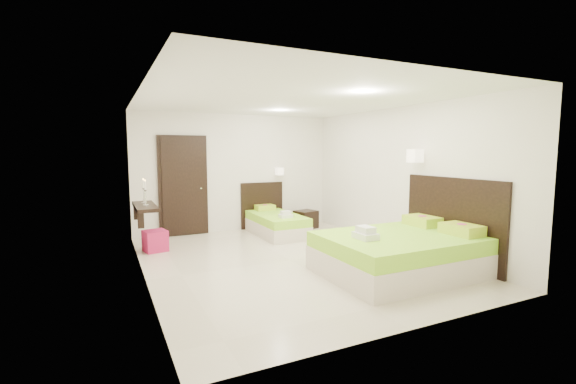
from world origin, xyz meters
name	(u,v)px	position (x,y,z in m)	size (l,w,h in m)	color
floor	(290,260)	(0.00, 0.00, 0.00)	(5.50, 5.50, 0.00)	beige
bed_single	(275,222)	(0.59, 1.97, 0.26)	(1.02, 1.71, 1.41)	beige
bed_double	(403,251)	(1.23, -1.28, 0.33)	(2.21, 1.88, 1.82)	beige
nightstand	(306,219)	(1.50, 2.24, 0.20)	(0.46, 0.41, 0.41)	black
ottoman	(155,241)	(-1.93, 1.59, 0.19)	(0.37, 0.37, 0.37)	#A71648
door	(183,186)	(-1.20, 2.70, 1.05)	(1.02, 0.15, 2.14)	black
console_shelf	(144,207)	(-2.08, 1.60, 0.82)	(0.35, 1.20, 0.78)	black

